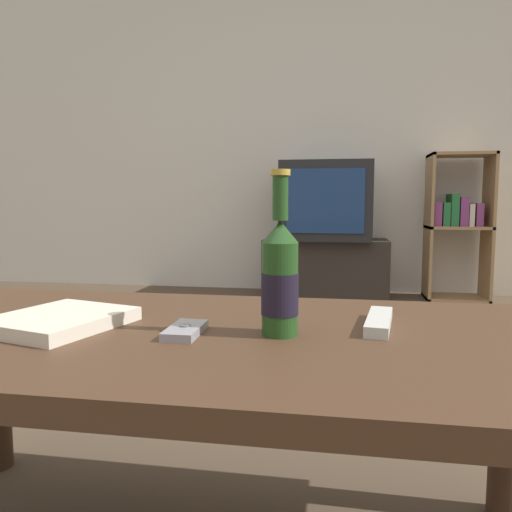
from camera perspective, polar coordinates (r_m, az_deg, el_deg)
The scene contains 9 objects.
back_wall at distance 3.91m, azimuth 6.08°, elevation 15.29°, with size 8.00×0.05×2.60m.
coffee_table at distance 0.91m, azimuth -6.94°, elevation -12.16°, with size 1.33×0.65×0.45m.
tv_stand at distance 3.61m, azimuth 7.92°, elevation -1.37°, with size 0.87×0.39×0.41m.
television at distance 3.58m, azimuth 8.03°, elevation 6.23°, with size 0.62×0.55×0.54m.
bookshelf at distance 3.72m, azimuth 21.98°, elevation 3.59°, with size 0.41×0.30×1.01m.
beer_bottle at distance 0.83m, azimuth 2.75°, elevation -2.48°, with size 0.06×0.06×0.27m.
cell_phone at distance 0.86m, azimuth -8.09°, elevation -8.40°, with size 0.05×0.11×0.02m.
remote_control at distance 0.92m, azimuth 13.88°, elevation -7.29°, with size 0.06×0.18×0.02m.
table_book at distance 0.96m, azimuth -21.55°, elevation -6.86°, with size 0.24×0.26×0.02m.
Camera 1 is at (0.25, -0.83, 0.67)m, focal length 35.00 mm.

